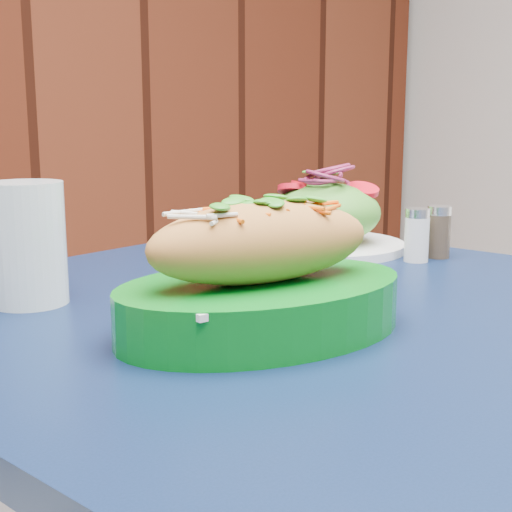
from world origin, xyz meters
TOP-DOWN VIEW (x-y plane):
  - cafe_table at (0.50, 1.33)m, footprint 0.96×0.96m
  - banh_mi_basket at (0.40, 1.27)m, footprint 0.30×0.21m
  - salad_plate at (0.72, 1.54)m, footprint 0.23×0.23m
  - water_glass at (0.26, 1.50)m, footprint 0.08×0.08m
  - salt_shaker at (0.76, 1.40)m, footprint 0.03×0.03m
  - pepper_shaker at (0.81, 1.40)m, footprint 0.03×0.03m

SIDE VIEW (x-z plane):
  - cafe_table at x=0.50m, z-range 0.29..1.04m
  - salt_shaker at x=0.76m, z-range 0.75..0.82m
  - pepper_shaker at x=0.81m, z-range 0.75..0.82m
  - salad_plate at x=0.72m, z-range 0.73..0.86m
  - banh_mi_basket at x=0.40m, z-range 0.73..0.86m
  - water_glass at x=0.26m, z-range 0.75..0.88m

